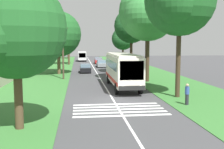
% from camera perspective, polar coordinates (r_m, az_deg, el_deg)
% --- Properties ---
extents(ground, '(160.00, 160.00, 0.00)m').
position_cam_1_polar(ground, '(24.00, 0.37, -5.38)').
color(ground, '#424244').
extents(grass_verge_left, '(120.00, 8.00, 0.04)m').
position_cam_1_polar(grass_verge_left, '(38.98, -14.52, -0.96)').
color(grass_verge_left, '#387533').
rests_on(grass_verge_left, ground).
extents(grass_verge_right, '(120.00, 8.00, 0.04)m').
position_cam_1_polar(grass_verge_right, '(40.19, 9.33, -0.61)').
color(grass_verge_right, '#387533').
rests_on(grass_verge_right, ground).
extents(centre_line, '(110.00, 0.16, 0.01)m').
position_cam_1_polar(centre_line, '(38.73, -2.41, -0.82)').
color(centre_line, silver).
rests_on(centre_line, ground).
extents(coach_bus, '(11.16, 2.62, 3.73)m').
position_cam_1_polar(coach_bus, '(30.63, 2.11, 1.26)').
color(coach_bus, silver).
rests_on(coach_bus, ground).
extents(zebra_crossing, '(4.05, 6.80, 0.01)m').
position_cam_1_polar(zebra_crossing, '(21.00, 1.44, -7.11)').
color(zebra_crossing, silver).
rests_on(zebra_crossing, ground).
extents(trailing_car_0, '(4.30, 1.78, 1.43)m').
position_cam_1_polar(trailing_car_0, '(46.77, -5.44, 1.23)').
color(trailing_car_0, black).
rests_on(trailing_car_0, ground).
extents(trailing_car_1, '(4.30, 1.78, 1.43)m').
position_cam_1_polar(trailing_car_1, '(56.75, -2.18, 2.18)').
color(trailing_car_1, gray).
rests_on(trailing_car_1, ground).
extents(trailing_car_2, '(4.30, 1.78, 1.43)m').
position_cam_1_polar(trailing_car_2, '(66.52, -2.76, 2.82)').
color(trailing_car_2, '#B21E1E').
rests_on(trailing_car_2, ground).
extents(trailing_minibus_0, '(6.00, 2.14, 2.53)m').
position_cam_1_polar(trailing_minibus_0, '(75.23, -6.10, 3.89)').
color(trailing_minibus_0, silver).
rests_on(trailing_minibus_0, ground).
extents(roadside_tree_left_0, '(5.97, 4.99, 10.08)m').
position_cam_1_polar(roadside_tree_left_0, '(63.74, -8.96, 8.70)').
color(roadside_tree_left_0, '#4C3826').
rests_on(roadside_tree_left_0, grass_verge_left).
extents(roadside_tree_left_1, '(8.87, 7.17, 9.74)m').
position_cam_1_polar(roadside_tree_left_1, '(44.47, -11.18, 7.78)').
color(roadside_tree_left_1, brown).
rests_on(roadside_tree_left_1, grass_verge_left).
extents(roadside_tree_left_2, '(6.43, 5.63, 8.50)m').
position_cam_1_polar(roadside_tree_left_2, '(16.60, -19.32, 8.35)').
color(roadside_tree_left_2, '#4C3826').
rests_on(roadside_tree_left_2, grass_verge_left).
extents(roadside_tree_left_3, '(5.82, 4.94, 10.62)m').
position_cam_1_polar(roadside_tree_left_3, '(86.11, -9.07, 8.49)').
color(roadside_tree_left_3, '#4C3826').
rests_on(roadside_tree_left_3, grass_verge_left).
extents(roadside_tree_right_0, '(8.27, 7.27, 12.33)m').
position_cam_1_polar(roadside_tree_right_0, '(35.79, 7.02, 12.25)').
color(roadside_tree_right_0, '#3D2D1E').
rests_on(roadside_tree_right_0, grass_verge_right).
extents(roadside_tree_right_1, '(6.55, 5.50, 10.30)m').
position_cam_1_polar(roadside_tree_right_1, '(45.03, 3.75, 9.66)').
color(roadside_tree_right_1, '#3D2D1E').
rests_on(roadside_tree_right_1, grass_verge_right).
extents(roadside_tree_right_2, '(7.50, 6.21, 11.67)m').
position_cam_1_polar(roadside_tree_right_2, '(26.24, 13.15, 13.94)').
color(roadside_tree_right_2, '#3D2D1E').
rests_on(roadside_tree_right_2, grass_verge_right).
extents(roadside_tree_right_3, '(5.29, 4.40, 7.86)m').
position_cam_1_polar(roadside_tree_right_3, '(54.91, 2.10, 7.15)').
color(roadside_tree_right_3, brown).
rests_on(roadside_tree_right_3, grass_verge_right).
extents(utility_pole, '(0.24, 1.40, 7.41)m').
position_cam_1_polar(utility_pole, '(38.13, -9.94, 4.82)').
color(utility_pole, '#473828').
rests_on(utility_pole, grass_verge_left).
extents(roadside_wall, '(70.00, 0.40, 1.57)m').
position_cam_1_polar(roadside_wall, '(44.35, -18.05, 0.86)').
color(roadside_wall, '#B2A893').
rests_on(roadside_wall, grass_verge_left).
extents(pedestrian, '(0.34, 0.34, 1.69)m').
position_cam_1_polar(pedestrian, '(22.97, 15.03, -3.84)').
color(pedestrian, '#26262D').
rests_on(pedestrian, grass_verge_right).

